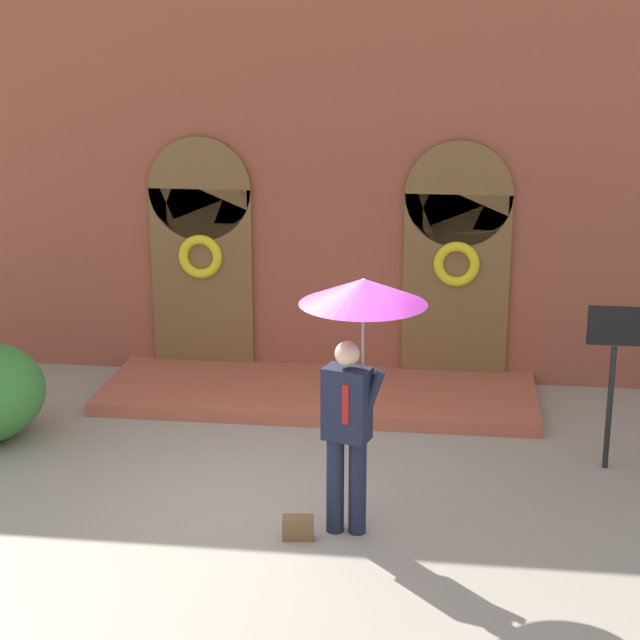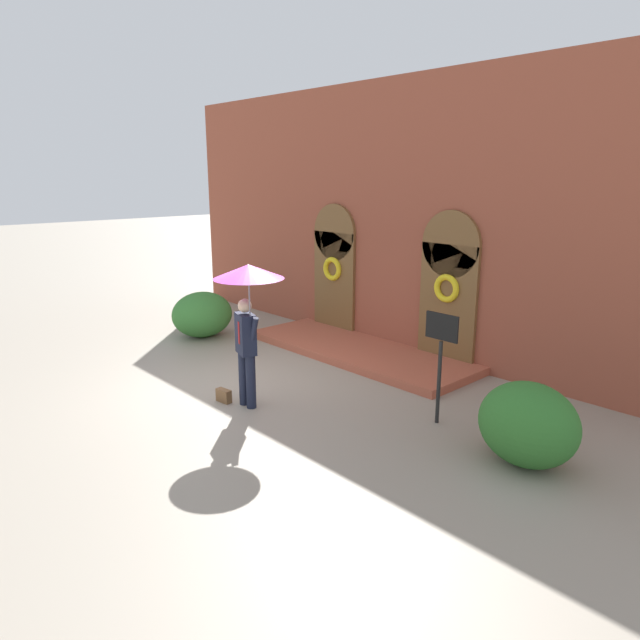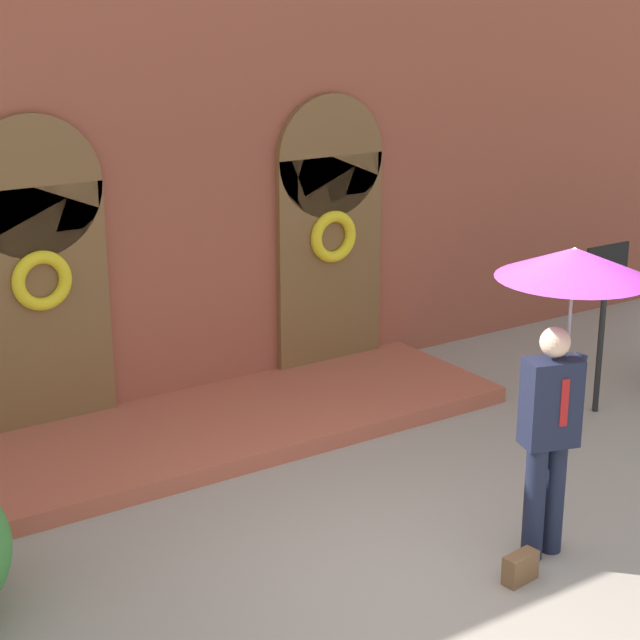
% 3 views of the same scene
% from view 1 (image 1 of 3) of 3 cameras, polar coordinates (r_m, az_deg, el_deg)
% --- Properties ---
extents(ground_plane, '(80.00, 80.00, 0.00)m').
position_cam_1_polar(ground_plane, '(10.18, -2.36, -10.26)').
color(ground_plane, gray).
extents(building_facade, '(14.00, 2.30, 5.60)m').
position_cam_1_polar(building_facade, '(13.35, 0.53, 8.22)').
color(building_facade, brown).
rests_on(building_facade, ground).
extents(person_with_umbrella, '(1.10, 1.10, 2.36)m').
position_cam_1_polar(person_with_umbrella, '(9.12, 2.09, -0.51)').
color(person_with_umbrella, '#191E33').
rests_on(person_with_umbrella, ground).
extents(handbag, '(0.29, 0.15, 0.22)m').
position_cam_1_polar(handbag, '(9.67, -1.17, -11.02)').
color(handbag, brown).
rests_on(handbag, ground).
extents(sign_post, '(0.56, 0.06, 1.72)m').
position_cam_1_polar(sign_post, '(11.10, 15.38, -2.08)').
color(sign_post, black).
rests_on(sign_post, ground).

